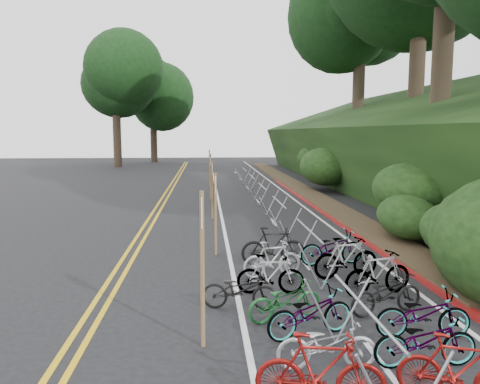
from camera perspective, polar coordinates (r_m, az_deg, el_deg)
name	(u,v)px	position (r m, az deg, el deg)	size (l,w,h in m)	color
ground	(192,321)	(9.62, -5.91, -15.38)	(120.00, 120.00, 0.00)	black
road_markings	(214,222)	(19.33, -3.21, -3.72)	(7.47, 80.00, 0.01)	gold
red_curb	(323,212)	(21.87, 10.10, -2.41)	(0.25, 28.00, 0.10)	maroon
embankment	(411,151)	(30.67, 20.18, 4.75)	(14.30, 48.14, 9.11)	black
bike_rack_front	(364,329)	(7.22, 14.84, -15.81)	(1.18, 2.95, 1.24)	#92949A
bike_racks_rest	(262,192)	(22.22, 2.74, -0.05)	(1.14, 23.00, 1.17)	#92949A
signpost_near	(202,259)	(8.05, -4.61, -8.20)	(0.08, 0.40, 2.73)	brown
signposts_rest	(211,179)	(22.98, -3.51, 1.63)	(0.08, 18.40, 2.50)	brown
bike_front	(240,290)	(10.00, -0.03, -11.84)	(1.61, 0.56, 0.85)	black
bike_valet	(338,288)	(10.12, 11.82, -11.43)	(3.31, 8.67, 1.09)	maroon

